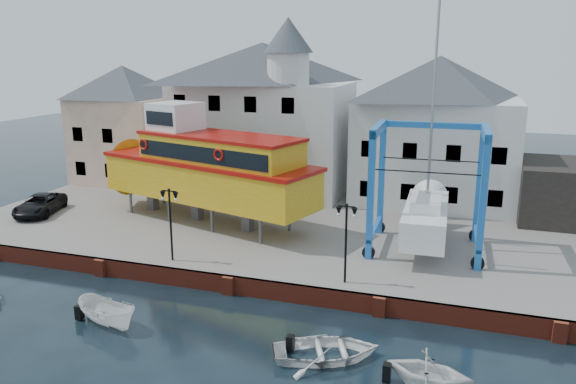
% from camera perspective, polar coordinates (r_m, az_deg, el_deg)
% --- Properties ---
extents(ground, '(140.00, 140.00, 0.00)m').
position_cam_1_polar(ground, '(30.47, -6.03, -10.27)').
color(ground, black).
rests_on(ground, ground).
extents(hardstanding, '(44.00, 22.00, 1.00)m').
position_cam_1_polar(hardstanding, '(39.88, 0.44, -3.43)').
color(hardstanding, slate).
rests_on(hardstanding, ground).
extents(quay_wall, '(44.00, 0.47, 1.00)m').
position_cam_1_polar(quay_wall, '(30.35, -5.97, -9.33)').
color(quay_wall, maroon).
rests_on(quay_wall, ground).
extents(building_pink, '(8.00, 7.00, 10.30)m').
position_cam_1_polar(building_pink, '(52.78, -16.15, 6.65)').
color(building_pink, tan).
rests_on(building_pink, hardstanding).
extents(building_white_main, '(14.00, 8.30, 14.00)m').
position_cam_1_polar(building_white_main, '(46.90, -2.46, 7.78)').
color(building_white_main, silver).
rests_on(building_white_main, hardstanding).
extents(building_white_right, '(12.00, 8.00, 11.20)m').
position_cam_1_polar(building_white_right, '(44.66, 14.83, 6.04)').
color(building_white_right, silver).
rests_on(building_white_right, hardstanding).
extents(lamp_post_left, '(1.12, 0.32, 4.20)m').
position_cam_1_polar(lamp_post_left, '(31.81, -11.92, -1.44)').
color(lamp_post_left, black).
rests_on(lamp_post_left, hardstanding).
extents(lamp_post_right, '(1.12, 0.32, 4.20)m').
position_cam_1_polar(lamp_post_right, '(28.26, 5.95, -3.18)').
color(lamp_post_right, black).
rests_on(lamp_post_right, hardstanding).
extents(tour_boat, '(19.06, 9.49, 8.09)m').
position_cam_1_polar(tour_boat, '(39.22, -9.34, 2.59)').
color(tour_boat, '#59595E').
rests_on(tour_boat, hardstanding).
extents(travel_lift, '(6.84, 9.52, 14.27)m').
position_cam_1_polar(travel_lift, '(34.85, 13.92, -1.54)').
color(travel_lift, blue).
rests_on(travel_lift, hardstanding).
extents(van, '(3.69, 5.50, 1.40)m').
position_cam_1_polar(van, '(44.61, -23.90, -1.16)').
color(van, black).
rests_on(van, hardstanding).
extents(motorboat_a, '(3.90, 2.35, 1.41)m').
position_cam_1_polar(motorboat_a, '(28.51, -17.78, -12.71)').
color(motorboat_a, white).
rests_on(motorboat_a, ground).
extents(motorboat_b, '(5.38, 4.72, 0.93)m').
position_cam_1_polar(motorboat_b, '(24.70, 3.91, -16.45)').
color(motorboat_b, white).
rests_on(motorboat_b, ground).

